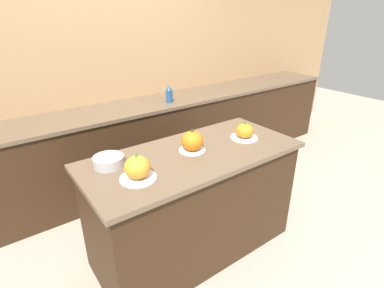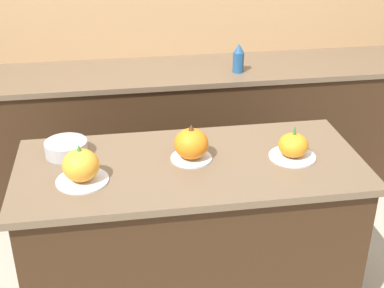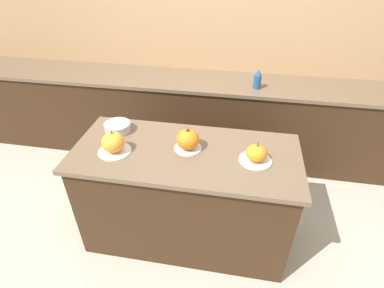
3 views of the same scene
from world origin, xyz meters
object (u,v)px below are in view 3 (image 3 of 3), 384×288
at_px(mixing_bowl, 118,127).
at_px(pumpkin_cake_right, 256,154).
at_px(pumpkin_cake_center, 188,140).
at_px(bottle_tall, 258,79).
at_px(pumpkin_cake_left, 113,143).

bearing_deg(mixing_bowl, pumpkin_cake_right, -10.49).
height_order(pumpkin_cake_center, pumpkin_cake_right, pumpkin_cake_center).
bearing_deg(bottle_tall, mixing_bowl, -138.66).
bearing_deg(pumpkin_cake_center, pumpkin_cake_left, -165.90).
distance_m(bottle_tall, mixing_bowl, 1.43).
height_order(pumpkin_cake_right, bottle_tall, bottle_tall).
distance_m(pumpkin_cake_right, mixing_bowl, 1.08).
relative_size(pumpkin_cake_left, bottle_tall, 1.21).
bearing_deg(pumpkin_cake_left, pumpkin_cake_center, 14.10).
xyz_separation_m(pumpkin_cake_left, pumpkin_cake_center, (0.51, 0.13, 0.00)).
xyz_separation_m(pumpkin_cake_left, mixing_bowl, (-0.08, 0.27, -0.04)).
relative_size(pumpkin_cake_center, pumpkin_cake_right, 0.88).
height_order(pumpkin_cake_center, bottle_tall, bottle_tall).
bearing_deg(pumpkin_cake_right, mixing_bowl, 169.51).
xyz_separation_m(bottle_tall, mixing_bowl, (-1.07, -0.94, -0.09)).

